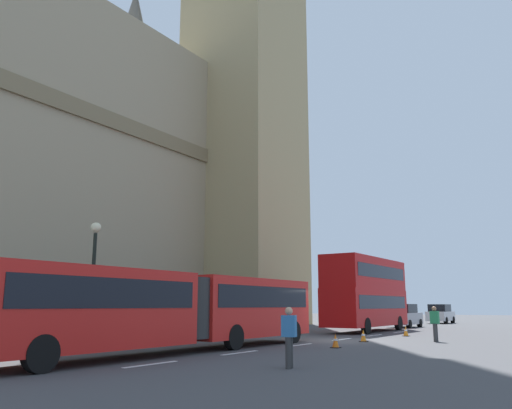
{
  "coord_description": "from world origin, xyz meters",
  "views": [
    {
      "loc": [
        -24.58,
        -11.48,
        1.73
      ],
      "look_at": [
        -4.12,
        2.04,
        6.54
      ],
      "focal_mm": 36.25,
      "sensor_mm": 36.0,
      "label": 1
    }
  ],
  "objects_px": {
    "traffic_cone_east": "(406,331)",
    "pedestrian_by_kerb": "(435,323)",
    "sedan_lead": "(404,316)",
    "articulated_bus": "(180,305)",
    "traffic_cone_west": "(335,341)",
    "sedan_trailing": "(440,314)",
    "traffic_cone_middle": "(363,336)",
    "pedestrian_near_cones": "(289,335)",
    "double_decker_bus": "(366,291)",
    "street_lamp": "(93,274)"
  },
  "relations": [
    {
      "from": "traffic_cone_east",
      "to": "pedestrian_by_kerb",
      "type": "relative_size",
      "value": 0.34
    },
    {
      "from": "pedestrian_by_kerb",
      "to": "sedan_lead",
      "type": "bearing_deg",
      "value": 22.63
    },
    {
      "from": "articulated_bus",
      "to": "traffic_cone_west",
      "type": "bearing_deg",
      "value": -37.41
    },
    {
      "from": "articulated_bus",
      "to": "traffic_cone_west",
      "type": "height_order",
      "value": "articulated_bus"
    },
    {
      "from": "sedan_trailing",
      "to": "traffic_cone_middle",
      "type": "bearing_deg",
      "value": -172.85
    },
    {
      "from": "sedan_trailing",
      "to": "traffic_cone_east",
      "type": "xyz_separation_m",
      "value": [
        -23.58,
        -3.94,
        -0.63
      ]
    },
    {
      "from": "articulated_bus",
      "to": "pedestrian_near_cones",
      "type": "distance_m",
      "value": 6.36
    },
    {
      "from": "traffic_cone_east",
      "to": "pedestrian_by_kerb",
      "type": "xyz_separation_m",
      "value": [
        -3.8,
        -2.68,
        0.63
      ]
    },
    {
      "from": "double_decker_bus",
      "to": "traffic_cone_east",
      "type": "height_order",
      "value": "double_decker_bus"
    },
    {
      "from": "sedan_trailing",
      "to": "traffic_cone_east",
      "type": "distance_m",
      "value": 23.91
    },
    {
      "from": "articulated_bus",
      "to": "double_decker_bus",
      "type": "height_order",
      "value": "double_decker_bus"
    },
    {
      "from": "articulated_bus",
      "to": "pedestrian_by_kerb",
      "type": "bearing_deg",
      "value": -29.97
    },
    {
      "from": "traffic_cone_middle",
      "to": "pedestrian_by_kerb",
      "type": "height_order",
      "value": "pedestrian_by_kerb"
    },
    {
      "from": "traffic_cone_middle",
      "to": "pedestrian_near_cones",
      "type": "height_order",
      "value": "pedestrian_near_cones"
    },
    {
      "from": "double_decker_bus",
      "to": "traffic_cone_middle",
      "type": "xyz_separation_m",
      "value": [
        -9.64,
        -3.58,
        -2.43
      ]
    },
    {
      "from": "articulated_bus",
      "to": "traffic_cone_middle",
      "type": "height_order",
      "value": "articulated_bus"
    },
    {
      "from": "traffic_cone_west",
      "to": "street_lamp",
      "type": "relative_size",
      "value": 0.11
    },
    {
      "from": "articulated_bus",
      "to": "double_decker_bus",
      "type": "distance_m",
      "value": 19.0
    },
    {
      "from": "sedan_lead",
      "to": "pedestrian_by_kerb",
      "type": "distance_m",
      "value": 17.1
    },
    {
      "from": "sedan_lead",
      "to": "pedestrian_by_kerb",
      "type": "height_order",
      "value": "sedan_lead"
    },
    {
      "from": "street_lamp",
      "to": "pedestrian_by_kerb",
      "type": "bearing_deg",
      "value": -43.07
    },
    {
      "from": "sedan_lead",
      "to": "traffic_cone_east",
      "type": "distance_m",
      "value": 12.62
    },
    {
      "from": "traffic_cone_middle",
      "to": "street_lamp",
      "type": "xyz_separation_m",
      "value": [
        -9.83,
        8.08,
        2.77
      ]
    },
    {
      "from": "street_lamp",
      "to": "pedestrian_near_cones",
      "type": "distance_m",
      "value": 10.8
    },
    {
      "from": "articulated_bus",
      "to": "pedestrian_near_cones",
      "type": "height_order",
      "value": "articulated_bus"
    },
    {
      "from": "pedestrian_near_cones",
      "to": "traffic_cone_east",
      "type": "bearing_deg",
      "value": 7.07
    },
    {
      "from": "traffic_cone_west",
      "to": "street_lamp",
      "type": "xyz_separation_m",
      "value": [
        -5.72,
        8.5,
        2.77
      ]
    },
    {
      "from": "pedestrian_near_cones",
      "to": "street_lamp",
      "type": "bearing_deg",
      "value": 81.49
    },
    {
      "from": "sedan_trailing",
      "to": "traffic_cone_east",
      "type": "relative_size",
      "value": 7.59
    },
    {
      "from": "sedan_trailing",
      "to": "pedestrian_near_cones",
      "type": "bearing_deg",
      "value": -171.53
    },
    {
      "from": "traffic_cone_east",
      "to": "traffic_cone_middle",
      "type": "bearing_deg",
      "value": 177.42
    },
    {
      "from": "sedan_lead",
      "to": "articulated_bus",
      "type": "bearing_deg",
      "value": -179.86
    },
    {
      "from": "double_decker_bus",
      "to": "street_lamp",
      "type": "distance_m",
      "value": 19.99
    },
    {
      "from": "sedan_lead",
      "to": "pedestrian_near_cones",
      "type": "bearing_deg",
      "value": -168.31
    },
    {
      "from": "double_decker_bus",
      "to": "sedan_trailing",
      "type": "distance_m",
      "value": 19.78
    },
    {
      "from": "sedan_trailing",
      "to": "street_lamp",
      "type": "xyz_separation_m",
      "value": [
        -39.16,
        4.4,
        2.14
      ]
    },
    {
      "from": "sedan_lead",
      "to": "traffic_cone_middle",
      "type": "bearing_deg",
      "value": -168.4
    },
    {
      "from": "sedan_trailing",
      "to": "pedestrian_by_kerb",
      "type": "distance_m",
      "value": 28.16
    },
    {
      "from": "pedestrian_by_kerb",
      "to": "street_lamp",
      "type": "bearing_deg",
      "value": 136.93
    },
    {
      "from": "pedestrian_near_cones",
      "to": "pedestrian_by_kerb",
      "type": "bearing_deg",
      "value": -2.36
    },
    {
      "from": "double_decker_bus",
      "to": "pedestrian_near_cones",
      "type": "height_order",
      "value": "double_decker_bus"
    },
    {
      "from": "sedan_trailing",
      "to": "traffic_cone_middle",
      "type": "height_order",
      "value": "sedan_trailing"
    },
    {
      "from": "double_decker_bus",
      "to": "pedestrian_near_cones",
      "type": "bearing_deg",
      "value": -164.17
    },
    {
      "from": "sedan_lead",
      "to": "traffic_cone_east",
      "type": "bearing_deg",
      "value": -161.97
    },
    {
      "from": "sedan_lead",
      "to": "traffic_cone_east",
      "type": "xyz_separation_m",
      "value": [
        -11.99,
        -3.9,
        -0.63
      ]
    },
    {
      "from": "double_decker_bus",
      "to": "sedan_trailing",
      "type": "xyz_separation_m",
      "value": [
        19.69,
        0.1,
        -1.8
      ]
    },
    {
      "from": "sedan_lead",
      "to": "traffic_cone_middle",
      "type": "relative_size",
      "value": 7.59
    },
    {
      "from": "traffic_cone_east",
      "to": "sedan_lead",
      "type": "bearing_deg",
      "value": 18.03
    },
    {
      "from": "traffic_cone_middle",
      "to": "pedestrian_by_kerb",
      "type": "bearing_deg",
      "value": -56.28
    },
    {
      "from": "traffic_cone_middle",
      "to": "pedestrian_by_kerb",
      "type": "xyz_separation_m",
      "value": [
        1.96,
        -2.94,
        0.63
      ]
    }
  ]
}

